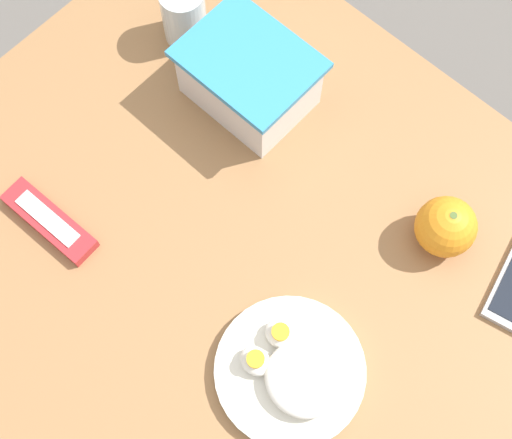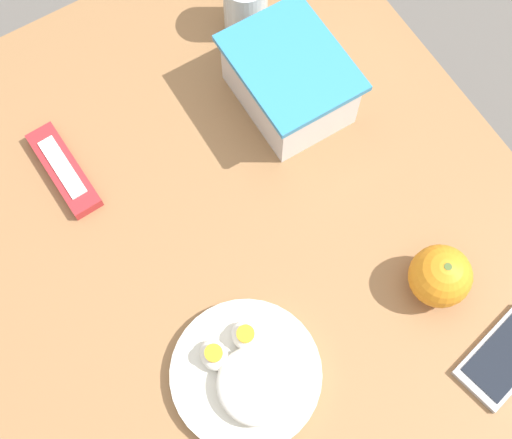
% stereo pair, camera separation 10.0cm
% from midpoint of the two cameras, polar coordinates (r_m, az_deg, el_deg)
% --- Properties ---
extents(ground_plane, '(10.00, 10.00, 0.00)m').
position_cam_midpoint_polar(ground_plane, '(1.73, -3.47, -11.11)').
color(ground_plane, '#66605B').
extents(table, '(0.98, 0.93, 0.74)m').
position_cam_midpoint_polar(table, '(1.11, -5.33, -5.31)').
color(table, '#996B42').
rests_on(table, ground_plane).
extents(food_container, '(0.19, 0.15, 0.11)m').
position_cam_midpoint_polar(food_container, '(1.08, -3.22, 10.76)').
color(food_container, white).
rests_on(food_container, table).
extents(orange_fruit, '(0.09, 0.09, 0.09)m').
position_cam_midpoint_polar(orange_fruit, '(1.00, 12.24, -0.94)').
color(orange_fruit, orange).
rests_on(orange_fruit, table).
extents(rice_plate, '(0.20, 0.20, 0.05)m').
position_cam_midpoint_polar(rice_plate, '(0.96, -0.12, -12.48)').
color(rice_plate, silver).
rests_on(rice_plate, table).
extents(candy_bar, '(0.16, 0.05, 0.02)m').
position_cam_midpoint_polar(candy_bar, '(1.08, -18.77, -0.45)').
color(candy_bar, '#B7282D').
rests_on(candy_bar, table).
extents(drinking_glass, '(0.07, 0.07, 0.10)m').
position_cam_midpoint_polar(drinking_glass, '(1.16, -8.33, 15.65)').
color(drinking_glass, silver).
rests_on(drinking_glass, table).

